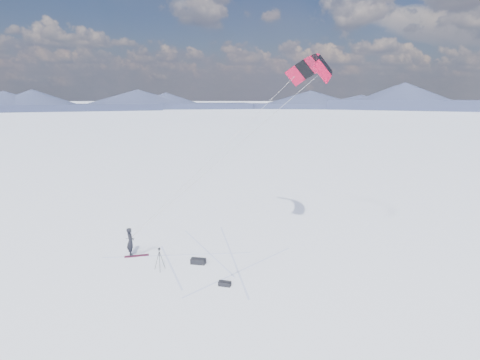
{
  "coord_description": "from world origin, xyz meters",
  "views": [
    {
      "loc": [
        3.29,
        -23.71,
        10.34
      ],
      "look_at": [
        4.26,
        2.39,
        4.89
      ],
      "focal_mm": 30.0,
      "sensor_mm": 36.0,
      "label": 1
    }
  ],
  "objects_px": {
    "gear_bag_b": "(225,283)",
    "snowboard": "(137,256)",
    "tripod": "(159,256)",
    "gear_bag_a": "(198,261)",
    "snowkiter": "(131,255)"
  },
  "relations": [
    {
      "from": "gear_bag_b",
      "to": "tripod",
      "type": "bearing_deg",
      "value": 168.08
    },
    {
      "from": "snowkiter",
      "to": "gear_bag_a",
      "type": "relative_size",
      "value": 1.91
    },
    {
      "from": "snowkiter",
      "to": "snowboard",
      "type": "relative_size",
      "value": 1.21
    },
    {
      "from": "gear_bag_b",
      "to": "snowkiter",
      "type": "bearing_deg",
      "value": 161.2
    },
    {
      "from": "snowkiter",
      "to": "tripod",
      "type": "distance_m",
      "value": 3.4
    },
    {
      "from": "gear_bag_a",
      "to": "snowboard",
      "type": "bearing_deg",
      "value": 174.41
    },
    {
      "from": "snowkiter",
      "to": "snowboard",
      "type": "height_order",
      "value": "snowkiter"
    },
    {
      "from": "snowboard",
      "to": "gear_bag_b",
      "type": "xyz_separation_m",
      "value": [
        5.82,
        -4.46,
        0.12
      ]
    },
    {
      "from": "tripod",
      "to": "gear_bag_a",
      "type": "relative_size",
      "value": 1.42
    },
    {
      "from": "tripod",
      "to": "gear_bag_a",
      "type": "height_order",
      "value": "tripod"
    },
    {
      "from": "tripod",
      "to": "gear_bag_b",
      "type": "distance_m",
      "value": 4.59
    },
    {
      "from": "snowkiter",
      "to": "tripod",
      "type": "bearing_deg",
      "value": -158.71
    },
    {
      "from": "snowkiter",
      "to": "gear_bag_b",
      "type": "bearing_deg",
      "value": -149.2
    },
    {
      "from": "snowkiter",
      "to": "tripod",
      "type": "xyz_separation_m",
      "value": [
        2.28,
        -2.36,
        0.91
      ]
    },
    {
      "from": "gear_bag_b",
      "to": "snowboard",
      "type": "bearing_deg",
      "value": 160.17
    }
  ]
}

